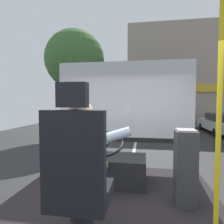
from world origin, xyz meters
TOP-DOWN VIEW (x-y plane):
  - ground at (0.00, 8.80)m, footprint 18.00×44.00m
  - driver_seat at (-0.15, -0.50)m, footprint 0.48×0.48m
  - bus_driver at (-0.15, -0.39)m, footprint 0.81×0.56m
  - steering_console at (-0.15, 0.83)m, footprint 1.10×0.97m
  - handrail_pole at (1.00, -0.16)m, footprint 0.04×0.04m
  - fare_box at (0.85, 0.40)m, footprint 0.24×0.26m
  - windshield_panel at (0.00, 1.62)m, footprint 2.50×0.08m
  - street_tree at (-3.43, 8.47)m, footprint 3.26×3.26m
  - shop_building at (5.94, 16.38)m, footprint 13.76×5.30m
  - parked_car_silver at (5.19, 10.87)m, footprint 1.87×4.30m

SIDE VIEW (x-z plane):
  - ground at x=0.00m, z-range -0.05..0.00m
  - parked_car_silver at x=5.19m, z-range 0.02..1.25m
  - steering_console at x=-0.15m, z-range 0.59..1.40m
  - fare_box at x=0.85m, z-range 0.77..1.66m
  - driver_seat at x=-0.15m, z-range 0.68..2.04m
  - bus_driver at x=-0.15m, z-range 1.17..1.91m
  - windshield_panel at x=0.00m, z-range 1.08..2.56m
  - handrail_pole at x=1.00m, z-range 0.77..2.94m
  - shop_building at x=5.94m, z-range 0.00..8.18m
  - street_tree at x=-3.43m, z-range 1.30..7.22m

